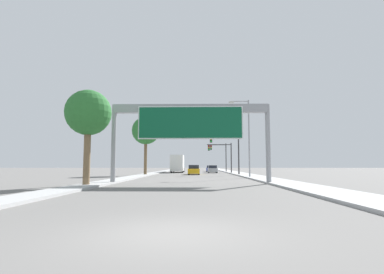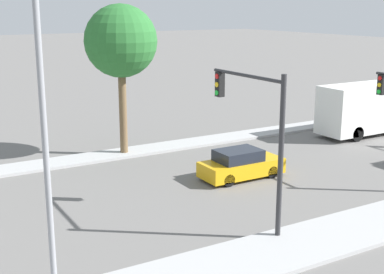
% 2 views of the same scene
% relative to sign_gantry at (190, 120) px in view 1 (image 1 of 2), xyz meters
% --- Properties ---
extents(ground_plane, '(300.00, 300.00, 0.00)m').
position_rel_sign_gantry_xyz_m(ground_plane, '(0.00, -17.86, -5.29)').
color(ground_plane, slate).
extents(sidewalk_right, '(3.00, 120.00, 0.15)m').
position_rel_sign_gantry_xyz_m(sidewalk_right, '(7.75, 42.14, -5.21)').
color(sidewalk_right, '#A9A9A9').
rests_on(sidewalk_right, ground).
extents(median_strip_left, '(2.00, 120.00, 0.15)m').
position_rel_sign_gantry_xyz_m(median_strip_left, '(-7.25, 42.14, -5.21)').
color(median_strip_left, '#A9A9A9').
rests_on(median_strip_left, ground).
extents(sign_gantry, '(13.29, 0.73, 6.62)m').
position_rel_sign_gantry_xyz_m(sign_gantry, '(0.00, 0.00, 0.00)').
color(sign_gantry, gray).
rests_on(sign_gantry, ground).
extents(car_far_right, '(1.80, 4.29, 1.41)m').
position_rel_sign_gantry_xyz_m(car_far_right, '(3.50, 43.44, -4.62)').
color(car_far_right, navy).
rests_on(car_far_right, ground).
extents(car_near_left, '(1.78, 4.26, 1.46)m').
position_rel_sign_gantry_xyz_m(car_near_left, '(3.50, 33.78, -4.60)').
color(car_near_left, '#A5A8AD').
rests_on(car_near_left, ground).
extents(car_near_right, '(1.82, 4.36, 1.53)m').
position_rel_sign_gantry_xyz_m(car_near_right, '(0.00, 23.22, -4.57)').
color(car_near_right, gold).
rests_on(car_near_right, ground).
extents(truck_box_primary, '(2.49, 8.96, 3.50)m').
position_rel_sign_gantry_xyz_m(truck_box_primary, '(-3.50, 36.72, -3.51)').
color(truck_box_primary, white).
rests_on(truck_box_primary, ground).
extents(traffic_light_near_intersection, '(4.58, 0.32, 6.30)m').
position_rel_sign_gantry_xyz_m(traffic_light_near_intersection, '(5.31, 20.14, -1.03)').
color(traffic_light_near_intersection, '#2D2D30').
rests_on(traffic_light_near_intersection, ground).
extents(traffic_light_mid_block, '(4.53, 0.32, 5.55)m').
position_rel_sign_gantry_xyz_m(traffic_light_mid_block, '(5.23, 30.14, -1.50)').
color(traffic_light_mid_block, '#2D2D30').
rests_on(traffic_light_mid_block, ground).
extents(traffic_light_far_intersection, '(3.61, 0.32, 6.17)m').
position_rel_sign_gantry_xyz_m(traffic_light_far_intersection, '(5.64, 40.14, -1.18)').
color(traffic_light_far_intersection, '#2D2D30').
rests_on(traffic_light_far_intersection, ground).
extents(palm_tree_foreground, '(3.33, 3.33, 7.03)m').
position_rel_sign_gantry_xyz_m(palm_tree_foreground, '(-7.41, -3.25, -0.01)').
color(palm_tree_foreground, brown).
rests_on(palm_tree_foreground, ground).
extents(palm_tree_background, '(4.17, 4.17, 8.80)m').
position_rel_sign_gantry_xyz_m(palm_tree_background, '(-7.19, 19.85, 1.36)').
color(palm_tree_background, brown).
rests_on(palm_tree_background, ground).
extents(street_lamp_right, '(2.48, 0.28, 9.47)m').
position_rel_sign_gantry_xyz_m(street_lamp_right, '(6.58, 11.52, 0.23)').
color(street_lamp_right, gray).
rests_on(street_lamp_right, ground).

